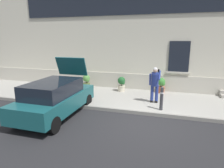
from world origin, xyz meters
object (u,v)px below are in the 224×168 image
hatchback_car_teal (55,97)px  bollard_near_person (162,97)px  person_on_phone (155,83)px  planter_olive (87,81)px  planter_terracotta (161,85)px  planter_cream (122,84)px  bollard_far_left (77,91)px

hatchback_car_teal → bollard_near_person: bearing=19.9°
hatchback_car_teal → person_on_phone: (3.85, 2.43, 0.35)m
hatchback_car_teal → person_on_phone: bearing=32.2°
bollard_near_person → planter_olive: size_ratio=1.22×
planter_terracotta → planter_cream: bearing=-171.8°
person_on_phone → planter_olive: (-4.25, 1.68, -0.54)m
person_on_phone → planter_olive: size_ratio=2.03×
person_on_phone → planter_cream: size_ratio=2.03×
hatchback_car_teal → planter_cream: bearing=65.4°
person_on_phone → bollard_far_left: bearing=-175.9°
bollard_far_left → planter_terracotta: size_ratio=1.22×
planter_terracotta → hatchback_car_teal: bearing=-133.2°
bollard_near_person → bollard_far_left: (-3.99, 0.00, 0.00)m
hatchback_car_teal → bollard_far_left: bearing=81.5°
bollard_near_person → planter_terracotta: size_ratio=1.22×
bollard_near_person → planter_cream: bollard_near_person is taller
bollard_near_person → person_on_phone: size_ratio=0.60×
planter_cream → planter_terracotta: size_ratio=1.00×
bollard_far_left → planter_olive: 2.66m
bollard_far_left → planter_olive: bollard_far_left is taller
person_on_phone → planter_cream: bearing=131.2°
bollard_near_person → planter_terracotta: bollard_near_person is taller
planter_cream → planter_olive: bearing=178.4°
bollard_far_left → person_on_phone: person_on_phone is taller
planter_terracotta → bollard_far_left: bearing=-143.7°
bollard_far_left → planter_cream: bollard_far_left is taller
hatchback_car_teal → planter_olive: 4.13m
planter_cream → planter_terracotta: same height
hatchback_car_teal → bollard_far_left: 1.55m
bollard_near_person → planter_terracotta: 2.84m
bollard_far_left → planter_terracotta: 4.80m
person_on_phone → planter_cream: 2.63m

